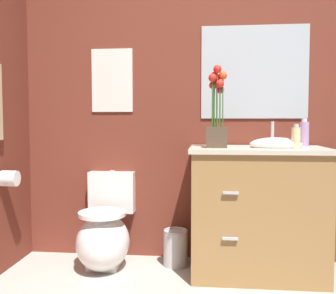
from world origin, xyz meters
TOP-DOWN VIEW (x-y plane):
  - wall_back at (0.20, 1.64)m, footprint 4.63×0.05m
  - toilet at (-0.80, 1.34)m, footprint 0.38×0.59m
  - vanity_cabinet at (0.31, 1.31)m, footprint 0.94×0.56m
  - flower_vase at (0.02, 1.26)m, footprint 0.14×0.14m
  - soap_bottle at (0.54, 1.23)m, footprint 0.06×0.06m
  - lotion_bottle at (0.64, 1.44)m, footprint 0.07×0.07m
  - trash_bin at (-0.28, 1.42)m, footprint 0.18×0.18m
  - wall_poster at (-0.80, 1.61)m, footprint 0.33×0.01m
  - wall_mirror at (0.30, 1.61)m, footprint 0.80×0.01m
  - toilet_paper_roll at (-1.42, 1.14)m, footprint 0.11×0.11m

SIDE VIEW (x-z plane):
  - trash_bin at x=-0.28m, z-range 0.00..0.27m
  - toilet at x=-0.80m, z-range -0.10..0.59m
  - vanity_cabinet at x=0.31m, z-range -0.08..1.00m
  - toilet_paper_roll at x=-1.42m, z-range 0.62..0.74m
  - soap_bottle at x=0.54m, z-range 0.89..1.05m
  - lotion_bottle at x=0.64m, z-range 0.89..1.09m
  - flower_vase at x=0.02m, z-range 0.83..1.38m
  - wall_back at x=0.20m, z-range 0.00..2.50m
  - wall_poster at x=-0.80m, z-range 1.15..1.64m
  - wall_mirror at x=0.30m, z-range 1.10..1.80m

